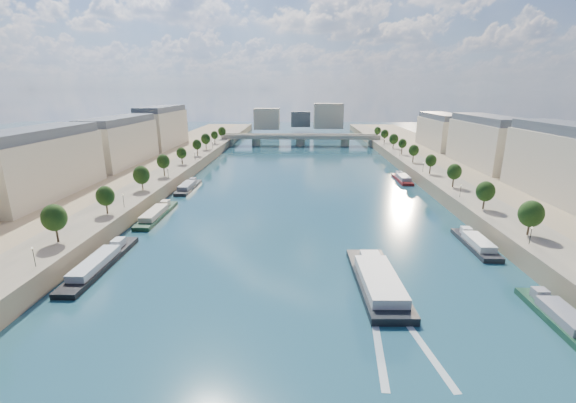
{
  "coord_description": "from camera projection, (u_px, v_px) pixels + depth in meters",
  "views": [
    {
      "loc": [
        0.1,
        -38.3,
        39.06
      ],
      "look_at": [
        -3.7,
        78.3,
        5.0
      ],
      "focal_mm": 24.0,
      "sensor_mm": 36.0,
      "label": 1
    }
  ],
  "objects": [
    {
      "name": "trees_left",
      "position": [
        154.0,
        169.0,
        144.34
      ],
      "size": [
        4.8,
        268.8,
        8.26
      ],
      "color": "#382B1E",
      "rests_on": "ground"
    },
    {
      "name": "pave_left",
      "position": [
        148.0,
        184.0,
        144.01
      ],
      "size": [
        14.0,
        520.0,
        0.1
      ],
      "primitive_type": "cube",
      "color": "gray",
      "rests_on": "quay_left"
    },
    {
      "name": "moored_barges_right",
      "position": [
        492.0,
        258.0,
        90.42
      ],
      "size": [
        5.0,
        162.96,
        3.6
      ],
      "color": "black",
      "rests_on": "ground"
    },
    {
      "name": "trees_right",
      "position": [
        442.0,
        166.0,
        148.57
      ],
      "size": [
        4.8,
        268.8,
        8.26
      ],
      "color": "#382B1E",
      "rests_on": "ground"
    },
    {
      "name": "buildings_right",
      "position": [
        521.0,
        151.0,
        147.88
      ],
      "size": [
        16.0,
        226.0,
        23.2
      ],
      "color": "beige",
      "rests_on": "ground"
    },
    {
      "name": "wake",
      "position": [
        396.0,
        335.0,
        63.68
      ],
      "size": [
        10.76,
        26.0,
        0.04
      ],
      "color": "silver",
      "rests_on": "ground"
    },
    {
      "name": "buildings_left",
      "position": [
        87.0,
        148.0,
        153.2
      ],
      "size": [
        16.0,
        226.0,
        23.2
      ],
      "color": "beige",
      "rests_on": "ground"
    },
    {
      "name": "quay_right",
      "position": [
        496.0,
        193.0,
        140.68
      ],
      "size": [
        44.0,
        520.0,
        5.0
      ],
      "primitive_type": "cube",
      "color": "#9E8460",
      "rests_on": "ground"
    },
    {
      "name": "quay_left",
      "position": [
        109.0,
        190.0,
        145.19
      ],
      "size": [
        44.0,
        520.0,
        5.0
      ],
      "primitive_type": "cube",
      "color": "#9E8460",
      "rests_on": "ground"
    },
    {
      "name": "lamps_left",
      "position": [
        149.0,
        183.0,
        133.5
      ],
      "size": [
        0.36,
        200.36,
        4.28
      ],
      "color": "black",
      "rests_on": "ground"
    },
    {
      "name": "tour_barge",
      "position": [
        377.0,
        281.0,
        79.25
      ],
      "size": [
        9.33,
        29.75,
        4.0
      ],
      "rotation": [
        0.0,
        0.0,
        0.03
      ],
      "color": "black",
      "rests_on": "ground"
    },
    {
      "name": "moored_barges_left",
      "position": [
        124.0,
        242.0,
        99.92
      ],
      "size": [
        5.0,
        158.07,
        3.6
      ],
      "color": "#172033",
      "rests_on": "ground"
    },
    {
      "name": "ground",
      "position": [
        300.0,
        198.0,
        143.63
      ],
      "size": [
        700.0,
        700.0,
        0.0
      ],
      "primitive_type": "plane",
      "color": "#0C2B38",
      "rests_on": "ground"
    },
    {
      "name": "bridge",
      "position": [
        300.0,
        139.0,
        276.25
      ],
      "size": [
        112.0,
        12.0,
        8.15
      ],
      "color": "#C1B79E",
      "rests_on": "ground"
    },
    {
      "name": "pave_right",
      "position": [
        456.0,
        186.0,
        140.43
      ],
      "size": [
        14.0,
        520.0,
        0.1
      ],
      "primitive_type": "cube",
      "color": "gray",
      "rests_on": "quay_right"
    },
    {
      "name": "lamps_right",
      "position": [
        439.0,
        176.0,
        144.61
      ],
      "size": [
        0.36,
        200.36,
        4.28
      ],
      "color": "black",
      "rests_on": "ground"
    },
    {
      "name": "skyline",
      "position": [
        304.0,
        117.0,
        350.04
      ],
      "size": [
        79.0,
        42.0,
        22.0
      ],
      "color": "beige",
      "rests_on": "ground"
    }
  ]
}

